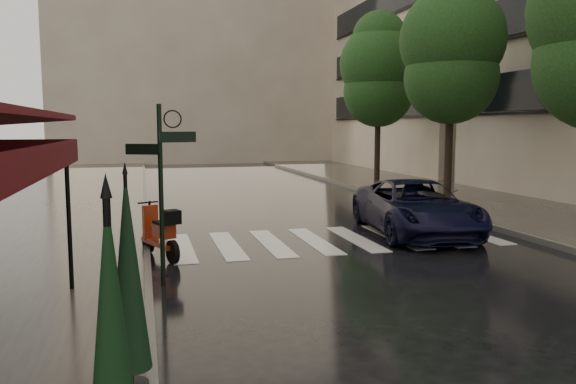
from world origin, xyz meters
name	(u,v)px	position (x,y,z in m)	size (l,w,h in m)	color
ground	(269,343)	(0.00, 0.00, 0.00)	(120.00, 120.00, 0.00)	black
sidewalk_near	(45,213)	(-4.50, 12.00, 0.06)	(6.00, 60.00, 0.12)	#38332D
sidewalk_far	(465,198)	(10.25, 12.00, 0.06)	(5.50, 60.00, 0.12)	#38332D
curb_near	(145,209)	(-1.45, 12.00, 0.07)	(0.12, 60.00, 0.16)	#595651
curb_far	(397,200)	(7.45, 12.00, 0.07)	(0.12, 60.00, 0.16)	#595651
crosswalk	(335,239)	(2.98, 6.00, 0.01)	(7.85, 3.20, 0.01)	silver
signpost	(161,180)	(-1.19, 3.00, 1.83)	(1.17, 0.29, 3.10)	black
haussmann_far	(435,22)	(16.50, 26.00, 9.25)	(8.00, 16.00, 18.50)	tan
backdrop_building	(199,32)	(3.00, 38.00, 10.00)	(22.00, 6.00, 20.00)	tan
tree_mid	(452,47)	(9.50, 12.00, 5.59)	(3.80, 3.80, 8.34)	black
tree_far	(379,70)	(9.70, 19.00, 5.46)	(3.80, 3.80, 8.16)	black
scooter	(161,234)	(-1.17, 5.07, 0.52)	(0.85, 1.62, 1.12)	black
parked_car	(416,207)	(5.20, 6.20, 0.69)	(2.27, 4.93, 1.37)	black
parasol_back	(128,272)	(-1.65, -1.08, 1.30)	(0.41, 0.41, 2.20)	black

